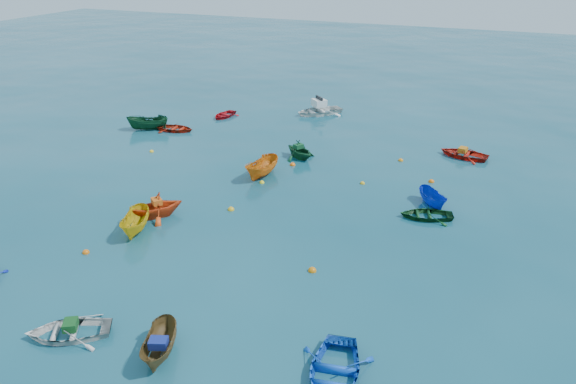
% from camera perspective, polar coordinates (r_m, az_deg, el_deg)
% --- Properties ---
extents(ground, '(160.00, 160.00, 0.00)m').
position_cam_1_polar(ground, '(28.68, -3.85, -4.52)').
color(ground, '#0B3F50').
rests_on(ground, ground).
extents(dinghy_white_near, '(3.87, 3.57, 0.65)m').
position_cam_1_polar(dinghy_white_near, '(23.58, -21.30, -13.42)').
color(dinghy_white_near, silver).
rests_on(dinghy_white_near, ground).
extents(sampan_brown_mid, '(1.95, 2.98, 1.08)m').
position_cam_1_polar(sampan_brown_mid, '(21.68, -12.75, -15.91)').
color(sampan_brown_mid, brown).
rests_on(sampan_brown_mid, ground).
extents(dinghy_blue_se, '(3.16, 4.02, 0.76)m').
position_cam_1_polar(dinghy_blue_se, '(20.39, 4.63, -18.30)').
color(dinghy_blue_se, blue).
rests_on(dinghy_blue_se, ground).
extents(dinghy_orange_w, '(3.69, 3.74, 1.49)m').
position_cam_1_polar(dinghy_orange_w, '(31.42, -13.12, -2.44)').
color(dinghy_orange_w, '#E34615').
rests_on(dinghy_orange_w, ground).
extents(sampan_yellow_mid, '(2.20, 3.29, 1.19)m').
position_cam_1_polar(sampan_yellow_mid, '(30.08, -15.11, -3.92)').
color(sampan_yellow_mid, gold).
rests_on(sampan_yellow_mid, ground).
extents(dinghy_green_e, '(3.29, 2.76, 0.59)m').
position_cam_1_polar(dinghy_green_e, '(31.39, 13.84, -2.54)').
color(dinghy_green_e, '#0F411A').
rests_on(dinghy_green_e, ground).
extents(dinghy_red_nw, '(3.05, 2.27, 0.61)m').
position_cam_1_polar(dinghy_red_nw, '(45.45, -11.32, 6.11)').
color(dinghy_red_nw, '#A9220E').
rests_on(dinghy_red_nw, ground).
extents(sampan_orange_n, '(1.56, 3.43, 1.28)m').
position_cam_1_polar(sampan_orange_n, '(35.81, -2.61, 1.59)').
color(sampan_orange_n, orange).
rests_on(sampan_orange_n, ground).
extents(dinghy_green_n, '(3.33, 3.20, 1.35)m').
position_cam_1_polar(dinghy_green_n, '(38.90, 1.16, 3.49)').
color(dinghy_green_n, '#114A27').
rests_on(dinghy_green_n, ground).
extents(dinghy_red_ne, '(3.64, 2.89, 0.68)m').
position_cam_1_polar(dinghy_red_ne, '(40.91, 17.39, 3.42)').
color(dinghy_red_ne, '#B61B0F').
rests_on(dinghy_red_ne, ground).
extents(sampan_blue_far, '(2.31, 2.67, 1.00)m').
position_cam_1_polar(sampan_blue_far, '(32.89, 14.42, -1.34)').
color(sampan_blue_far, '#0F31C0').
rests_on(sampan_blue_far, ground).
extents(dinghy_red_far, '(2.16, 2.83, 0.55)m').
position_cam_1_polar(dinghy_red_far, '(48.55, -6.49, 7.59)').
color(dinghy_red_far, red).
rests_on(dinghy_red_far, ground).
extents(sampan_green_far, '(3.36, 2.63, 1.23)m').
position_cam_1_polar(sampan_green_far, '(46.23, -14.01, 6.17)').
color(sampan_green_far, '#0F4222').
rests_on(sampan_green_far, ground).
extents(motorboat_white, '(4.94, 4.95, 1.45)m').
position_cam_1_polar(motorboat_white, '(49.17, 3.15, 7.92)').
color(motorboat_white, white).
rests_on(motorboat_white, ground).
extents(tarp_green_a, '(0.76, 0.82, 0.32)m').
position_cam_1_polar(tarp_green_a, '(23.28, -21.24, -12.46)').
color(tarp_green_a, '#134C1C').
rests_on(tarp_green_a, dinghy_white_near).
extents(tarp_blue_a, '(0.77, 0.68, 0.31)m').
position_cam_1_polar(tarp_blue_a, '(21.13, -13.03, -14.72)').
color(tarp_blue_a, navy).
rests_on(tarp_blue_a, sampan_brown_mid).
extents(tarp_orange_a, '(0.81, 0.79, 0.31)m').
position_cam_1_polar(tarp_orange_a, '(31.05, -13.19, -0.93)').
color(tarp_orange_a, '#DD5E16').
rests_on(tarp_orange_a, dinghy_orange_w).
extents(tarp_green_b, '(0.71, 0.76, 0.30)m').
position_cam_1_polar(tarp_green_b, '(38.69, 1.08, 4.67)').
color(tarp_green_b, '#134D27').
rests_on(tarp_green_b, dinghy_green_n).
extents(tarp_orange_b, '(0.64, 0.77, 0.34)m').
position_cam_1_polar(tarp_orange_b, '(40.76, 17.34, 4.11)').
color(tarp_orange_b, '#C77014').
rests_on(tarp_orange_b, dinghy_red_ne).
extents(buoy_or_a, '(0.35, 0.35, 0.35)m').
position_cam_1_polar(buoy_or_a, '(28.87, -19.84, -5.84)').
color(buoy_or_a, orange).
rests_on(buoy_or_a, ground).
extents(buoy_ye_a, '(0.38, 0.38, 0.38)m').
position_cam_1_polar(buoy_ye_a, '(31.49, -5.82, -1.83)').
color(buoy_ye_a, gold).
rests_on(buoy_ye_a, ground).
extents(buoy_or_b, '(0.39, 0.39, 0.39)m').
position_cam_1_polar(buoy_or_b, '(25.81, 2.47, -8.03)').
color(buoy_or_b, orange).
rests_on(buoy_or_b, ground).
extents(buoy_ye_b, '(0.30, 0.30, 0.30)m').
position_cam_1_polar(buoy_ye_b, '(41.19, -13.69, 3.99)').
color(buoy_ye_b, yellow).
rests_on(buoy_ye_b, ground).
extents(buoy_or_c, '(0.38, 0.38, 0.38)m').
position_cam_1_polar(buoy_or_c, '(37.59, 0.47, 2.74)').
color(buoy_or_c, orange).
rests_on(buoy_or_c, ground).
extents(buoy_ye_c, '(0.31, 0.31, 0.31)m').
position_cam_1_polar(buoy_ye_c, '(35.00, 7.57, 0.84)').
color(buoy_ye_c, gold).
rests_on(buoy_ye_c, ground).
extents(buoy_or_d, '(0.36, 0.36, 0.36)m').
position_cam_1_polar(buoy_or_d, '(36.07, 14.35, 0.99)').
color(buoy_or_d, orange).
rests_on(buoy_or_d, ground).
extents(buoy_ye_d, '(0.31, 0.31, 0.31)m').
position_cam_1_polar(buoy_ye_d, '(34.85, -2.67, 0.93)').
color(buoy_ye_d, yellow).
rests_on(buoy_ye_d, ground).
extents(buoy_or_e, '(0.34, 0.34, 0.34)m').
position_cam_1_polar(buoy_or_e, '(39.14, 11.37, 3.14)').
color(buoy_or_e, orange).
rests_on(buoy_or_e, ground).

